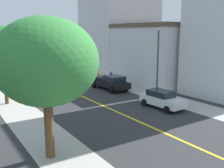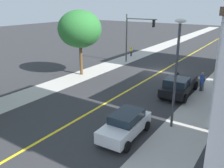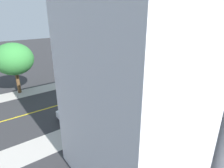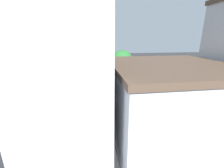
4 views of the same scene
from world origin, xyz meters
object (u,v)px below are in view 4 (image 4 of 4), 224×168
Objects in this scene: pedestrian_orange_shirt at (183,99)px; street_lamp at (98,79)px; parking_meter at (151,99)px; street_tree_right_corner at (65,60)px; white_sedan_left_curb at (80,98)px; pedestrian_blue_shirt at (151,98)px; traffic_light_mast at (161,64)px; fire_hydrant at (185,99)px; red_sedan_right_curb at (10,86)px; black_pickup_truck at (135,95)px; pedestrian_yellow_shirt at (169,75)px; pedestrian_red_shirt at (195,95)px; street_tree_left_near at (122,59)px; small_dog at (175,102)px.

street_lamp is at bearing -101.48° from pedestrian_orange_shirt.
street_tree_right_corner is at bearing 47.20° from parking_meter.
pedestrian_blue_shirt reaches higher than white_sedan_left_curb.
street_tree_right_corner is 21.20m from traffic_light_mast.
street_tree_right_corner reaches higher than fire_hydrant.
fire_hydrant is 11.38m from traffic_light_mast.
red_sedan_right_curb is (10.13, 16.84, -3.52)m from street_lamp.
black_pickup_truck reaches higher than pedestrian_yellow_shirt.
traffic_light_mast is 1.55× the size of red_sedan_right_curb.
pedestrian_red_shirt is at bearing 168.52° from black_pickup_truck.
street_tree_left_near is 1.03× the size of street_lamp.
pedestrian_red_shirt reaches higher than parking_meter.
pedestrian_yellow_shirt is 15.32m from small_dog.
street_tree_right_corner is 24.62m from pedestrian_orange_shirt.
parking_meter is 0.18× the size of street_lamp.
white_sedan_left_curb reaches higher than red_sedan_right_curb.
traffic_light_mast is at bearing -134.97° from black_pickup_truck.
pedestrian_yellow_shirt is at bearing -153.84° from white_sedan_left_curb.
pedestrian_orange_shirt is (-0.89, 1.12, 0.46)m from fire_hydrant.
black_pickup_truck is at bearing 156.86° from red_sedan_right_curb.
traffic_light_mast is at bearing 164.62° from pedestrian_orange_shirt.
white_sedan_left_curb is 2.37× the size of pedestrian_blue_shirt.
pedestrian_blue_shirt reaches higher than parking_meter.
parking_meter is 0.23m from pedestrian_blue_shirt.
traffic_light_mast is 1.15× the size of black_pickup_truck.
traffic_light_mast is (10.70, -0.34, 3.84)m from fire_hydrant.
street_tree_left_near is 0.97× the size of street_tree_right_corner.
pedestrian_red_shirt reaches higher than small_dog.
pedestrian_red_shirt is at bearing 99.80° from pedestrian_orange_shirt.
red_sedan_right_curb is (-0.70, 31.43, -3.46)m from traffic_light_mast.
fire_hydrant is at bearing 120.15° from pedestrian_orange_shirt.
street_lamp reaches higher than pedestrian_red_shirt.
pedestrian_yellow_shirt is (13.43, -10.02, 0.03)m from parking_meter.
fire_hydrant is at bearing 85.44° from pedestrian_yellow_shirt.
traffic_light_mast reaches higher than pedestrian_yellow_shirt.
street_tree_left_near is 16.16m from pedestrian_orange_shirt.
street_lamp is at bearing 146.12° from red_sedan_right_curb.
white_sedan_left_curb is at bearing -107.84° from pedestrian_orange_shirt.
small_dog is at bearing 108.55° from fire_hydrant.
street_tree_right_corner is 1.78× the size of red_sedan_right_curb.
street_tree_left_near is 23.68m from red_sedan_right_curb.
pedestrian_yellow_shirt is at bearing -177.54° from red_sedan_right_curb.
black_pickup_truck reaches higher than small_dog.
pedestrian_orange_shirt is at bearing -142.33° from pedestrian_blue_shirt.
black_pickup_truck is (-9.20, 8.45, -3.38)m from traffic_light_mast.
pedestrian_red_shirt reaches higher than white_sedan_left_curb.
small_dog is (-11.43, 2.51, -3.89)m from traffic_light_mast.
small_dog is at bearing -72.74° from pedestrian_red_shirt.
pedestrian_red_shirt reaches higher than pedestrian_orange_shirt.
small_dog is (-2.23, -5.94, -0.51)m from black_pickup_truck.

